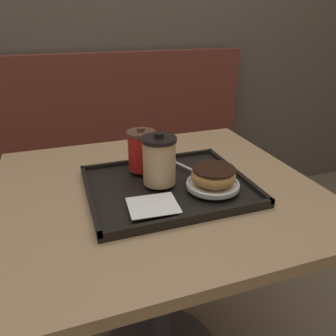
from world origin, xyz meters
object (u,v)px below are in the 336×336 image
object	(u,v)px
coffee_cup_rear	(142,150)
spoon	(175,161)
donut_chocolate_glazed	(213,175)
coffee_cup_front	(160,160)

from	to	relation	value
coffee_cup_rear	spoon	bearing A→B (deg)	4.01
coffee_cup_rear	donut_chocolate_glazed	bearing A→B (deg)	-48.92
coffee_cup_rear	spoon	world-z (taller)	coffee_cup_rear
spoon	donut_chocolate_glazed	bearing A→B (deg)	171.82
coffee_cup_rear	donut_chocolate_glazed	xyz separation A→B (m)	(0.15, -0.17, -0.02)
donut_chocolate_glazed	spoon	world-z (taller)	donut_chocolate_glazed
coffee_cup_front	spoon	distance (m)	0.15
coffee_cup_rear	spoon	xyz separation A→B (m)	(0.11, 0.01, -0.05)
coffee_cup_front	spoon	size ratio (longest dim) A/B	1.10
coffee_cup_front	coffee_cup_rear	size ratio (longest dim) A/B	1.11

